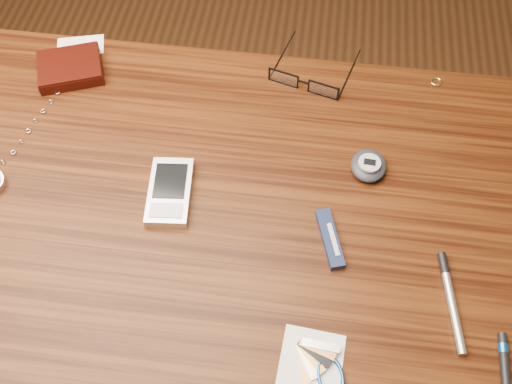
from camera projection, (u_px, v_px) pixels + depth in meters
The scene contains 11 objects.
ground at pixel (229, 355), 1.51m from camera, with size 3.80×3.80×0.00m, color #472814.
desk at pixel (214, 241), 0.97m from camera, with size 1.00×0.70×0.75m.
wallet_and_card at pixel (70, 67), 1.03m from camera, with size 0.14×0.17×0.02m.
eyeglasses at pixel (305, 81), 1.01m from camera, with size 0.16×0.17×0.03m.
gold_ring at pixel (436, 82), 1.03m from camera, with size 0.02×0.02×0.00m, color #E1D372.
pda_phone at pixel (170, 192), 0.89m from camera, with size 0.08×0.13×0.02m.
pedometer at pixel (369, 165), 0.91m from camera, with size 0.06×0.07×0.03m.
notepad_keys at pixel (321, 368), 0.75m from camera, with size 0.10×0.10×0.01m.
pocket_knife at pixel (330, 239), 0.85m from camera, with size 0.05×0.10×0.01m.
silver_pen at pixel (450, 294), 0.80m from camera, with size 0.03×0.15×0.01m.
black_blue_pen at pixel (505, 365), 0.75m from camera, with size 0.01×0.09×0.01m.
Camera 1 is at (0.13, -0.44, 1.51)m, focal length 40.00 mm.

